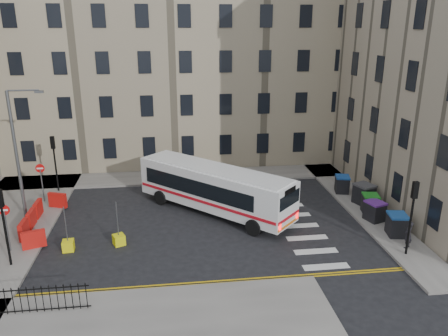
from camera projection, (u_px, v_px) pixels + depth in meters
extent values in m
plane|color=black|center=(232.00, 221.00, 27.54)|extent=(120.00, 120.00, 0.00)
cube|color=slate|center=(143.00, 178.00, 34.90)|extent=(36.00, 3.20, 0.15)
cube|color=slate|center=(344.00, 191.00, 32.36)|extent=(2.40, 26.00, 0.15)
cube|color=slate|center=(4.00, 225.00, 26.78)|extent=(6.00, 22.00, 0.15)
cube|color=gray|center=(130.00, 69.00, 38.78)|extent=(38.00, 10.50, 16.00)
cylinder|color=black|center=(410.00, 226.00, 22.84)|extent=(0.12, 0.12, 3.20)
cube|color=black|center=(415.00, 190.00, 22.19)|extent=(0.28, 0.22, 0.90)
cylinder|color=black|center=(56.00, 170.00, 31.67)|extent=(0.12, 0.12, 3.20)
cube|color=black|center=(53.00, 143.00, 31.03)|extent=(0.28, 0.22, 0.90)
cylinder|color=black|center=(6.00, 236.00, 21.79)|extent=(0.12, 0.12, 3.20)
cube|color=black|center=(0.00, 198.00, 21.14)|extent=(0.28, 0.22, 0.90)
cylinder|color=#595B5E|center=(17.00, 157.00, 26.56)|extent=(0.20, 0.20, 8.00)
cube|color=#595B5E|center=(6.00, 89.00, 25.28)|extent=(0.50, 0.22, 0.14)
cylinder|color=#595B5E|center=(42.00, 185.00, 29.86)|extent=(0.08, 0.08, 2.40)
cube|color=red|center=(39.00, 164.00, 29.38)|extent=(0.60, 0.04, 0.60)
cylinder|color=#595B5E|center=(7.00, 231.00, 23.27)|extent=(0.08, 0.08, 2.40)
cube|color=red|center=(3.00, 205.00, 22.79)|extent=(0.60, 0.04, 0.60)
cube|color=red|center=(24.00, 230.00, 24.93)|extent=(0.25, 1.25, 1.00)
cube|color=red|center=(31.00, 219.00, 26.35)|extent=(0.25, 1.25, 1.00)
cube|color=red|center=(38.00, 209.00, 27.76)|extent=(0.25, 1.25, 1.00)
cube|color=red|center=(58.00, 200.00, 29.09)|extent=(1.26, 0.66, 1.00)
cube|color=red|center=(34.00, 239.00, 23.82)|extent=(1.26, 0.66, 1.00)
cube|color=silver|center=(214.00, 187.00, 28.32)|extent=(9.65, 9.54, 2.51)
cube|color=black|center=(195.00, 188.00, 27.59)|extent=(6.35, 6.24, 1.01)
cube|color=black|center=(220.00, 177.00, 29.50)|extent=(6.35, 6.24, 1.01)
cube|color=black|center=(154.00, 167.00, 31.43)|extent=(1.59, 1.62, 1.11)
cube|color=black|center=(290.00, 200.00, 24.98)|extent=(1.59, 1.62, 0.80)
cube|color=#B70F1A|center=(202.00, 202.00, 27.55)|extent=(7.77, 7.64, 0.18)
cube|color=#B70F1A|center=(226.00, 190.00, 29.47)|extent=(7.77, 7.64, 0.18)
cube|color=#FF0C0C|center=(280.00, 227.00, 24.64)|extent=(0.19, 0.19, 0.40)
cube|color=#FF0C0C|center=(297.00, 216.00, 26.16)|extent=(0.19, 0.19, 0.40)
cylinder|color=black|center=(161.00, 198.00, 29.91)|extent=(0.91, 0.91, 1.01)
cylinder|color=black|center=(185.00, 187.00, 31.81)|extent=(0.91, 0.91, 1.01)
cylinder|color=black|center=(253.00, 228.00, 25.52)|extent=(0.91, 0.91, 1.01)
cylinder|color=black|center=(275.00, 213.00, 27.41)|extent=(0.91, 0.91, 1.01)
cube|color=black|center=(397.00, 226.00, 25.23)|extent=(1.15, 1.28, 1.18)
cube|color=#19488B|center=(398.00, 215.00, 25.03)|extent=(1.21, 1.34, 0.12)
cube|color=black|center=(375.00, 212.00, 27.15)|extent=(1.21, 1.30, 1.12)
cube|color=#52207B|center=(376.00, 203.00, 26.96)|extent=(1.27, 1.37, 0.12)
cube|color=black|center=(370.00, 205.00, 28.21)|extent=(1.12, 1.24, 1.13)
cube|color=#1A751D|center=(371.00, 196.00, 28.01)|extent=(1.18, 1.29, 0.12)
cube|color=black|center=(364.00, 195.00, 29.66)|extent=(1.41, 1.50, 1.26)
cube|color=#3A3A3C|center=(365.00, 185.00, 29.44)|extent=(1.48, 1.57, 0.13)
cube|color=black|center=(342.00, 185.00, 31.71)|extent=(1.15, 1.26, 1.11)
cube|color=navy|center=(343.00, 177.00, 31.52)|extent=(1.21, 1.31, 0.12)
imported|color=black|center=(408.00, 235.00, 23.72)|extent=(0.68, 0.63, 1.56)
cube|color=yellow|center=(68.00, 246.00, 23.87)|extent=(0.65, 0.65, 0.60)
cube|color=yellow|center=(119.00, 240.00, 24.51)|extent=(0.79, 0.79, 0.60)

